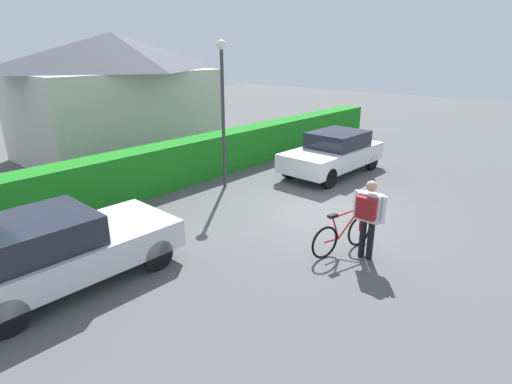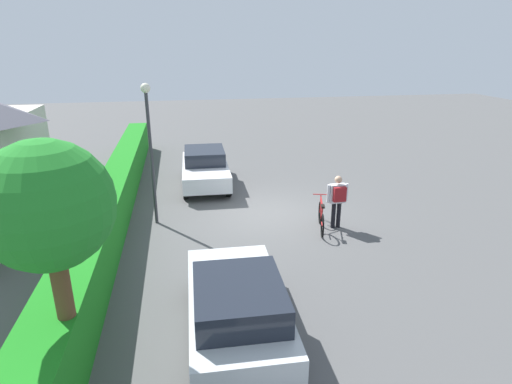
{
  "view_description": "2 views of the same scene",
  "coord_description": "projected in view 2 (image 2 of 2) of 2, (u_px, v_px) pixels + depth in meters",
  "views": [
    {
      "loc": [
        -8.62,
        -5.12,
        4.09
      ],
      "look_at": [
        -2.24,
        0.46,
        1.09
      ],
      "focal_mm": 28.51,
      "sensor_mm": 36.0,
      "label": 1
    },
    {
      "loc": [
        -12.77,
        2.66,
        5.43
      ],
      "look_at": [
        -1.57,
        0.64,
        1.35
      ],
      "focal_mm": 29.43,
      "sensor_mm": 36.0,
      "label": 2
    }
  ],
  "objects": [
    {
      "name": "street_lamp",
      "position": [
        150.0,
        136.0,
        12.43
      ],
      "size": [
        0.28,
        0.28,
        4.34
      ],
      "color": "#38383D",
      "rests_on": "ground"
    },
    {
      "name": "person_rider",
      "position": [
        338.0,
        197.0,
        12.67
      ],
      "size": [
        0.36,
        0.67,
        1.67
      ],
      "color": "black",
      "rests_on": "ground"
    },
    {
      "name": "bicycle",
      "position": [
        321.0,
        218.0,
        12.76
      ],
      "size": [
        1.69,
        0.62,
        0.98
      ],
      "color": "black",
      "rests_on": "ground"
    },
    {
      "name": "tree_kerbside",
      "position": [
        48.0,
        209.0,
        6.02
      ],
      "size": [
        1.93,
        1.93,
        4.19
      ],
      "color": "brown",
      "rests_on": "ground"
    },
    {
      "name": "hedge_row",
      "position": [
        112.0,
        204.0,
        13.06
      ],
      "size": [
        20.68,
        0.9,
        1.35
      ],
      "primitive_type": "cube",
      "color": "#1C7C1D",
      "rests_on": "ground"
    },
    {
      "name": "ground_plane",
      "position": [
        266.0,
        213.0,
        14.11
      ],
      "size": [
        60.0,
        60.0,
        0.0
      ],
      "primitive_type": "plane",
      "color": "#515151"
    },
    {
      "name": "parked_car_near",
      "position": [
        237.0,
        305.0,
        7.96
      ],
      "size": [
        3.95,
        1.9,
        1.4
      ],
      "color": "silver",
      "rests_on": "ground"
    },
    {
      "name": "parked_car_far",
      "position": [
        205.0,
        167.0,
        16.66
      ],
      "size": [
        4.09,
        1.85,
        1.43
      ],
      "color": "silver",
      "rests_on": "ground"
    }
  ]
}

